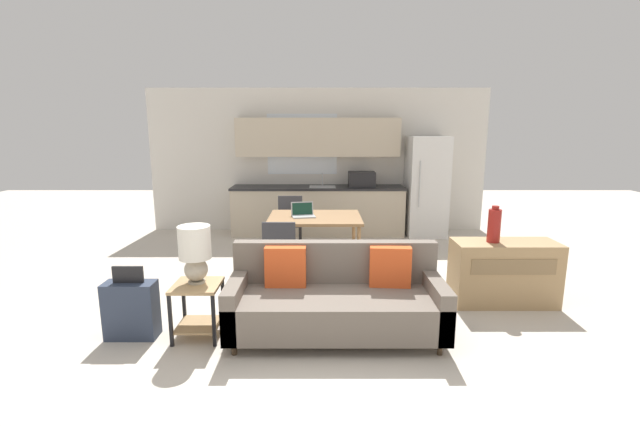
{
  "coord_description": "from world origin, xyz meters",
  "views": [
    {
      "loc": [
        0.04,
        -3.59,
        1.98
      ],
      "look_at": [
        0.06,
        1.5,
        0.95
      ],
      "focal_mm": 24.0,
      "sensor_mm": 36.0,
      "label": 1
    }
  ],
  "objects_px": {
    "dining_table": "(313,221)",
    "laptop": "(301,213)",
    "dining_chair_near_left": "(279,250)",
    "credenza": "(502,272)",
    "vase": "(492,225)",
    "refrigerator": "(425,186)",
    "dining_chair_far_left": "(288,220)",
    "side_table": "(196,302)",
    "table_lamp": "(193,250)",
    "couch": "(334,300)",
    "suitcase": "(129,310)"
  },
  "relations": [
    {
      "from": "suitcase",
      "to": "credenza",
      "type": "bearing_deg",
      "value": 11.88
    },
    {
      "from": "dining_table",
      "to": "laptop",
      "type": "height_order",
      "value": "laptop"
    },
    {
      "from": "dining_table",
      "to": "side_table",
      "type": "relative_size",
      "value": 2.47
    },
    {
      "from": "dining_table",
      "to": "dining_chair_near_left",
      "type": "distance_m",
      "value": 1.0
    },
    {
      "from": "refrigerator",
      "to": "table_lamp",
      "type": "bearing_deg",
      "value": -128.31
    },
    {
      "from": "dining_chair_far_left",
      "to": "suitcase",
      "type": "distance_m",
      "value": 3.3
    },
    {
      "from": "refrigerator",
      "to": "dining_table",
      "type": "distance_m",
      "value": 2.75
    },
    {
      "from": "dining_chair_far_left",
      "to": "couch",
      "type": "bearing_deg",
      "value": -77.8
    },
    {
      "from": "credenza",
      "to": "suitcase",
      "type": "relative_size",
      "value": 1.62
    },
    {
      "from": "refrigerator",
      "to": "laptop",
      "type": "xyz_separation_m",
      "value": [
        -2.2,
        -1.84,
        -0.13
      ]
    },
    {
      "from": "side_table",
      "to": "laptop",
      "type": "xyz_separation_m",
      "value": [
        0.92,
        2.16,
        0.43
      ]
    },
    {
      "from": "dining_table",
      "to": "vase",
      "type": "distance_m",
      "value": 2.44
    },
    {
      "from": "dining_chair_far_left",
      "to": "dining_chair_near_left",
      "type": "bearing_deg",
      "value": -90.15
    },
    {
      "from": "dining_table",
      "to": "dining_chair_near_left",
      "type": "relative_size",
      "value": 1.5
    },
    {
      "from": "credenza",
      "to": "dining_chair_far_left",
      "type": "xyz_separation_m",
      "value": [
        -2.58,
        2.21,
        0.14
      ]
    },
    {
      "from": "couch",
      "to": "suitcase",
      "type": "bearing_deg",
      "value": -177.68
    },
    {
      "from": "credenza",
      "to": "dining_chair_near_left",
      "type": "relative_size",
      "value": 1.31
    },
    {
      "from": "dining_table",
      "to": "table_lamp",
      "type": "height_order",
      "value": "table_lamp"
    },
    {
      "from": "dining_chair_far_left",
      "to": "table_lamp",
      "type": "bearing_deg",
      "value": -103.05
    },
    {
      "from": "vase",
      "to": "laptop",
      "type": "relative_size",
      "value": 1.12
    },
    {
      "from": "credenza",
      "to": "refrigerator",
      "type": "bearing_deg",
      "value": 92.26
    },
    {
      "from": "side_table",
      "to": "laptop",
      "type": "height_order",
      "value": "laptop"
    },
    {
      "from": "credenza",
      "to": "laptop",
      "type": "distance_m",
      "value": 2.73
    },
    {
      "from": "dining_table",
      "to": "suitcase",
      "type": "bearing_deg",
      "value": -128.39
    },
    {
      "from": "laptop",
      "to": "side_table",
      "type": "bearing_deg",
      "value": -124.38
    },
    {
      "from": "dining_table",
      "to": "credenza",
      "type": "height_order",
      "value": "dining_table"
    },
    {
      "from": "side_table",
      "to": "dining_table",
      "type": "bearing_deg",
      "value": 63.17
    },
    {
      "from": "couch",
      "to": "laptop",
      "type": "height_order",
      "value": "laptop"
    },
    {
      "from": "table_lamp",
      "to": "suitcase",
      "type": "bearing_deg",
      "value": -174.98
    },
    {
      "from": "side_table",
      "to": "credenza",
      "type": "relative_size",
      "value": 0.46
    },
    {
      "from": "side_table",
      "to": "dining_chair_far_left",
      "type": "xyz_separation_m",
      "value": [
        0.67,
        3.01,
        0.14
      ]
    },
    {
      "from": "refrigerator",
      "to": "dining_chair_near_left",
      "type": "distance_m",
      "value": 3.69
    },
    {
      "from": "side_table",
      "to": "credenza",
      "type": "height_order",
      "value": "credenza"
    },
    {
      "from": "table_lamp",
      "to": "couch",
      "type": "bearing_deg",
      "value": 1.04
    },
    {
      "from": "refrigerator",
      "to": "dining_chair_near_left",
      "type": "relative_size",
      "value": 2.09
    },
    {
      "from": "vase",
      "to": "dining_chair_far_left",
      "type": "bearing_deg",
      "value": 137.65
    },
    {
      "from": "dining_table",
      "to": "vase",
      "type": "height_order",
      "value": "vase"
    },
    {
      "from": "table_lamp",
      "to": "laptop",
      "type": "distance_m",
      "value": 2.32
    },
    {
      "from": "dining_chair_near_left",
      "to": "laptop",
      "type": "height_order",
      "value": "laptop"
    },
    {
      "from": "table_lamp",
      "to": "dining_chair_near_left",
      "type": "bearing_deg",
      "value": 61.02
    },
    {
      "from": "refrigerator",
      "to": "dining_chair_far_left",
      "type": "distance_m",
      "value": 2.68
    },
    {
      "from": "refrigerator",
      "to": "credenza",
      "type": "relative_size",
      "value": 1.59
    },
    {
      "from": "dining_chair_near_left",
      "to": "dining_chair_far_left",
      "type": "height_order",
      "value": "same"
    },
    {
      "from": "refrigerator",
      "to": "side_table",
      "type": "relative_size",
      "value": 3.44
    },
    {
      "from": "refrigerator",
      "to": "dining_chair_far_left",
      "type": "height_order",
      "value": "refrigerator"
    },
    {
      "from": "refrigerator",
      "to": "suitcase",
      "type": "relative_size",
      "value": 2.57
    },
    {
      "from": "side_table",
      "to": "dining_chair_far_left",
      "type": "distance_m",
      "value": 3.08
    },
    {
      "from": "refrigerator",
      "to": "dining_chair_near_left",
      "type": "height_order",
      "value": "refrigerator"
    },
    {
      "from": "refrigerator",
      "to": "dining_chair_far_left",
      "type": "relative_size",
      "value": 2.09
    },
    {
      "from": "table_lamp",
      "to": "vase",
      "type": "xyz_separation_m",
      "value": [
        3.1,
        0.76,
        0.07
      ]
    }
  ]
}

